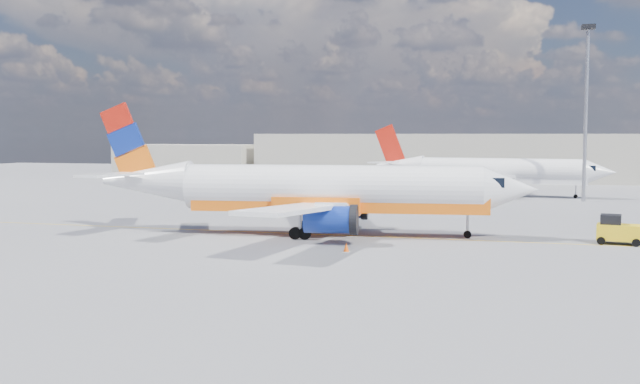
% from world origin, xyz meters
% --- Properties ---
extents(ground, '(240.00, 240.00, 0.00)m').
position_xyz_m(ground, '(0.00, 0.00, 0.00)').
color(ground, slate).
rests_on(ground, ground).
extents(taxi_line, '(70.00, 0.15, 0.01)m').
position_xyz_m(taxi_line, '(0.00, 3.00, 0.01)').
color(taxi_line, gold).
rests_on(taxi_line, ground).
extents(terminal_main, '(70.00, 14.00, 8.00)m').
position_xyz_m(terminal_main, '(5.00, 75.00, 4.00)').
color(terminal_main, '#BBB4A1').
rests_on(terminal_main, ground).
extents(terminal_annex, '(26.00, 10.00, 6.00)m').
position_xyz_m(terminal_annex, '(-45.00, 72.00, 3.00)').
color(terminal_annex, '#BBB4A1').
rests_on(terminal_annex, ground).
extents(main_jet, '(34.82, 27.31, 10.54)m').
position_xyz_m(main_jet, '(-0.12, 2.64, 3.51)').
color(main_jet, white).
rests_on(main_jet, ground).
extents(second_jet, '(30.68, 24.09, 9.30)m').
position_xyz_m(second_jet, '(11.94, 43.37, 3.10)').
color(second_jet, white).
rests_on(second_jet, ground).
extents(gse_tug, '(3.20, 2.25, 2.13)m').
position_xyz_m(gse_tug, '(21.91, 3.88, 1.01)').
color(gse_tug, black).
rests_on(gse_tug, ground).
extents(traffic_cone, '(0.46, 0.46, 0.64)m').
position_xyz_m(traffic_cone, '(3.89, -4.68, 0.31)').
color(traffic_cone, white).
rests_on(traffic_cone, ground).
extents(floodlight_mast, '(1.50, 1.50, 20.52)m').
position_xyz_m(floodlight_mast, '(22.54, 37.89, 12.30)').
color(floodlight_mast, '#9A9AA2').
rests_on(floodlight_mast, ground).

